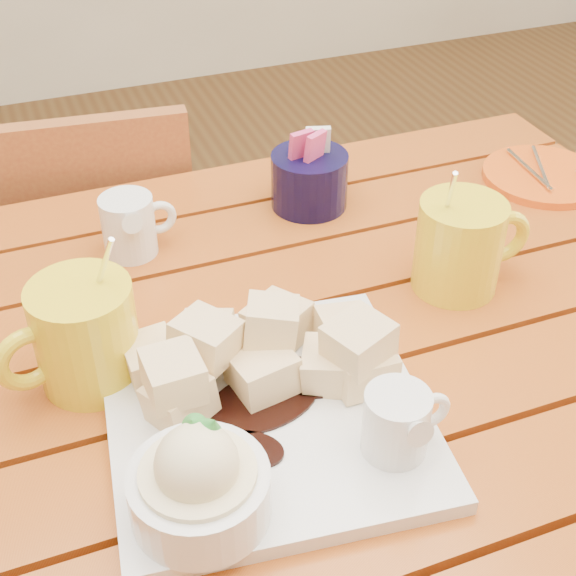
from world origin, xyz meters
name	(u,v)px	position (x,y,z in m)	size (l,w,h in m)	color
table	(240,432)	(0.00, 0.00, 0.64)	(1.20, 0.79, 0.75)	#9D4114
dessert_plate	(256,412)	(-0.02, -0.11, 0.78)	(0.32, 0.32, 0.12)	white
coffee_mug_left	(83,335)	(-0.14, 0.02, 0.81)	(0.14, 0.10, 0.17)	yellow
coffee_mug_right	(461,244)	(0.27, 0.03, 0.81)	(0.14, 0.10, 0.16)	yellow
cream_pitcher	(130,224)	(-0.05, 0.23, 0.79)	(0.09, 0.08, 0.08)	white
sugar_caddy	(309,179)	(0.18, 0.25, 0.79)	(0.10, 0.10, 0.11)	black
orange_saucer	(545,176)	(0.51, 0.20, 0.76)	(0.17, 0.17, 0.02)	#ED5914
chair_far	(79,297)	(-0.11, 0.55, 0.47)	(0.43, 0.43, 0.83)	brown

